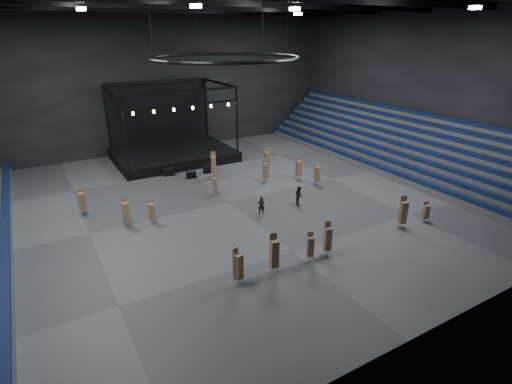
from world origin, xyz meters
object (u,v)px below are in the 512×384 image
chair_stack_0 (274,253)px  chair_stack_9 (126,212)px  chair_stack_1 (426,211)px  flight_case_mid (191,175)px  chair_stack_6 (266,170)px  chair_stack_7 (214,165)px  chair_stack_3 (310,246)px  chair_stack_12 (328,238)px  chair_stack_8 (403,212)px  chair_stack_5 (215,184)px  chair_stack_11 (238,266)px  chair_stack_14 (82,201)px  crew_member (299,195)px  stage (171,147)px  flight_case_left (169,172)px  man_center (261,205)px  flight_case_right (209,169)px  chair_stack_2 (299,168)px  chair_stack_4 (152,211)px  chair_stack_13 (317,174)px  chair_stack_10 (267,158)px

chair_stack_0 → chair_stack_9: chair_stack_0 is taller
chair_stack_1 → chair_stack_9: bearing=173.2°
flight_case_mid → chair_stack_6: bearing=-37.6°
chair_stack_7 → chair_stack_9: size_ratio=1.16×
chair_stack_3 → chair_stack_12: bearing=23.9°
chair_stack_6 → chair_stack_8: bearing=-95.7°
chair_stack_1 → chair_stack_5: (-12.89, 14.40, 0.15)m
chair_stack_6 → chair_stack_11: (-11.18, -15.07, 0.07)m
chair_stack_1 → chair_stack_6: chair_stack_6 is taller
chair_stack_14 → chair_stack_1: bearing=-16.3°
chair_stack_11 → chair_stack_12: (7.25, -0.00, -0.01)m
flight_case_mid → crew_member: crew_member is taller
stage → flight_case_left: bearing=-112.2°
chair_stack_5 → chair_stack_7: bearing=91.5°
chair_stack_1 → man_center: (-11.24, 8.28, -0.14)m
chair_stack_3 → chair_stack_9: chair_stack_9 is taller
flight_case_mid → chair_stack_0: chair_stack_0 is taller
flight_case_mid → man_center: man_center is taller
stage → flight_case_right: 7.66m
chair_stack_5 → crew_member: chair_stack_5 is taller
chair_stack_12 → crew_member: 8.99m
chair_stack_12 → crew_member: (3.46, 8.29, -0.40)m
chair_stack_1 → chair_stack_11: chair_stack_11 is taller
chair_stack_2 → chair_stack_4: (-16.87, -2.62, -0.17)m
chair_stack_4 → chair_stack_13: 17.48m
chair_stack_0 → crew_member: chair_stack_0 is taller
man_center → chair_stack_6: bearing=-101.8°
flight_case_mid → man_center: size_ratio=0.63×
chair_stack_5 → chair_stack_13: 10.70m
chair_stack_13 → flight_case_mid: bearing=126.6°
chair_stack_3 → crew_member: 9.68m
chair_stack_0 → chair_stack_3: size_ratio=1.33×
chair_stack_4 → chair_stack_6: size_ratio=0.88×
chair_stack_4 → chair_stack_9: chair_stack_9 is taller
stage → chair_stack_9: (-9.50, -16.46, -0.11)m
flight_case_right → chair_stack_4: (-9.40, -9.63, 0.71)m
chair_stack_3 → chair_stack_5: (-0.73, 14.40, -0.00)m
flight_case_right → crew_member: (3.53, -12.58, 0.49)m
chair_stack_7 → chair_stack_12: size_ratio=1.15×
flight_case_right → chair_stack_11: size_ratio=0.50×
chair_stack_6 → chair_stack_14: bearing=155.3°
chair_stack_12 → chair_stack_14: (-14.20, 16.15, -0.08)m
chair_stack_9 → chair_stack_10: size_ratio=1.03×
chair_stack_12 → stage: bearing=113.6°
chair_stack_0 → man_center: size_ratio=1.72×
chair_stack_3 → chair_stack_11: 5.71m
chair_stack_13 → chair_stack_14: bearing=153.9°
chair_stack_4 → man_center: chair_stack_4 is taller
chair_stack_10 → man_center: chair_stack_10 is taller
chair_stack_2 → chair_stack_7: bearing=144.3°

